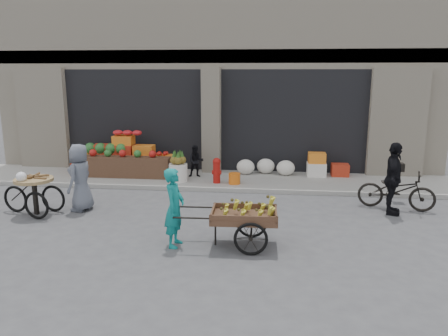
# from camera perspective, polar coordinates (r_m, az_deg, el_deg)

# --- Properties ---
(ground) EXTENTS (80.00, 80.00, 0.00)m
(ground) POSITION_cam_1_polar(r_m,az_deg,el_deg) (8.93, -6.27, -8.26)
(ground) COLOR #424244
(ground) RESTS_ON ground
(sidewalk) EXTENTS (18.00, 2.20, 0.12)m
(sidewalk) POSITION_cam_1_polar(r_m,az_deg,el_deg) (12.76, -2.19, -1.55)
(sidewalk) COLOR gray
(sidewalk) RESTS_ON ground
(building) EXTENTS (14.00, 6.45, 7.00)m
(building) POSITION_cam_1_polar(r_m,az_deg,el_deg) (16.28, -0.10, 13.25)
(building) COLOR beige
(building) RESTS_ON ground
(fruit_display) EXTENTS (3.10, 1.12, 1.24)m
(fruit_display) POSITION_cam_1_polar(r_m,az_deg,el_deg) (13.50, -12.50, 1.59)
(fruit_display) COLOR #B22D18
(fruit_display) RESTS_ON sidewalk
(pineapple_bin) EXTENTS (0.52, 0.52, 0.50)m
(pineapple_bin) POSITION_cam_1_polar(r_m,az_deg,el_deg) (12.35, -6.00, -0.61)
(pineapple_bin) COLOR silver
(pineapple_bin) RESTS_ON sidewalk
(fire_hydrant) EXTENTS (0.22, 0.22, 0.71)m
(fire_hydrant) POSITION_cam_1_polar(r_m,az_deg,el_deg) (12.08, -0.97, -0.18)
(fire_hydrant) COLOR #A5140F
(fire_hydrant) RESTS_ON sidewalk
(orange_bucket) EXTENTS (0.32, 0.32, 0.30)m
(orange_bucket) POSITION_cam_1_polar(r_m,az_deg,el_deg) (12.03, 1.37, -1.38)
(orange_bucket) COLOR orange
(orange_bucket) RESTS_ON sidewalk
(right_bay_goods) EXTENTS (3.35, 0.60, 0.70)m
(right_bay_goods) POSITION_cam_1_polar(r_m,az_deg,el_deg) (13.14, 9.55, 0.25)
(right_bay_goods) COLOR silver
(right_bay_goods) RESTS_ON sidewalk
(seated_person) EXTENTS (0.51, 0.43, 0.93)m
(seated_person) POSITION_cam_1_polar(r_m,az_deg,el_deg) (12.80, -3.69, 0.89)
(seated_person) COLOR black
(seated_person) RESTS_ON sidewalk
(banana_cart) EXTENTS (2.07, 0.93, 0.85)m
(banana_cart) POSITION_cam_1_polar(r_m,az_deg,el_deg) (7.99, 2.34, -5.98)
(banana_cart) COLOR brown
(banana_cart) RESTS_ON ground
(vendor_woman) EXTENTS (0.39, 0.56, 1.46)m
(vendor_woman) POSITION_cam_1_polar(r_m,az_deg,el_deg) (8.02, -6.49, -5.17)
(vendor_woman) COLOR #107B79
(vendor_woman) RESTS_ON ground
(tricycle_cart) EXTENTS (1.46, 0.97, 0.95)m
(tricycle_cart) POSITION_cam_1_polar(r_m,az_deg,el_deg) (10.64, -23.53, -2.65)
(tricycle_cart) COLOR #9E7F51
(tricycle_cart) RESTS_ON ground
(vendor_grey) EXTENTS (0.59, 0.82, 1.56)m
(vendor_grey) POSITION_cam_1_polar(r_m,az_deg,el_deg) (10.54, -18.27, -1.18)
(vendor_grey) COLOR slate
(vendor_grey) RESTS_ON ground
(bicycle) EXTENTS (1.81, 1.01, 0.90)m
(bicycle) POSITION_cam_1_polar(r_m,az_deg,el_deg) (10.93, 21.58, -2.72)
(bicycle) COLOR black
(bicycle) RESTS_ON ground
(cyclist) EXTENTS (0.63, 1.03, 1.64)m
(cyclist) POSITION_cam_1_polar(r_m,az_deg,el_deg) (10.42, 21.23, -1.32)
(cyclist) COLOR black
(cyclist) RESTS_ON ground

